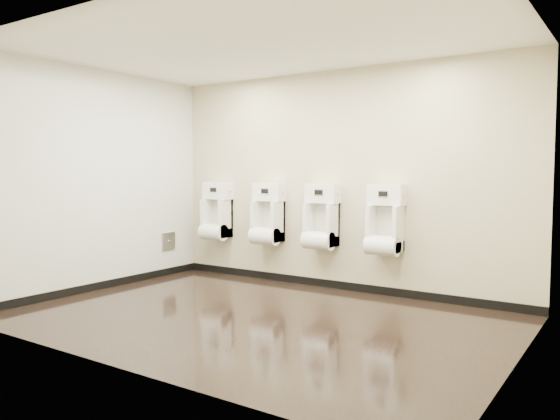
# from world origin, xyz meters

# --- Properties ---
(ground) EXTENTS (5.00, 3.50, 0.00)m
(ground) POSITION_xyz_m (0.00, 0.00, 0.00)
(ground) COLOR black
(ground) RESTS_ON ground
(ceiling) EXTENTS (5.00, 3.50, 0.00)m
(ceiling) POSITION_xyz_m (0.00, 0.00, 2.80)
(ceiling) COLOR white
(back_wall) EXTENTS (5.00, 0.02, 2.80)m
(back_wall) POSITION_xyz_m (0.00, 1.75, 1.40)
(back_wall) COLOR beige
(back_wall) RESTS_ON ground
(front_wall) EXTENTS (5.00, 0.02, 2.80)m
(front_wall) POSITION_xyz_m (0.00, -1.75, 1.40)
(front_wall) COLOR beige
(front_wall) RESTS_ON ground
(left_wall) EXTENTS (0.02, 3.50, 2.80)m
(left_wall) POSITION_xyz_m (-2.50, 0.00, 1.40)
(left_wall) COLOR beige
(left_wall) RESTS_ON ground
(right_wall) EXTENTS (0.02, 3.50, 2.80)m
(right_wall) POSITION_xyz_m (2.50, 0.00, 1.40)
(right_wall) COLOR beige
(right_wall) RESTS_ON ground
(tile_overlay_left) EXTENTS (0.01, 3.50, 2.80)m
(tile_overlay_left) POSITION_xyz_m (-2.50, 0.00, 1.40)
(tile_overlay_left) COLOR white
(tile_overlay_left) RESTS_ON ground
(skirting_back) EXTENTS (5.00, 0.02, 0.10)m
(skirting_back) POSITION_xyz_m (0.00, 1.74, 0.05)
(skirting_back) COLOR black
(skirting_back) RESTS_ON ground
(skirting_left) EXTENTS (0.02, 3.50, 0.10)m
(skirting_left) POSITION_xyz_m (-2.49, 0.00, 0.05)
(skirting_left) COLOR black
(skirting_left) RESTS_ON ground
(access_panel) EXTENTS (0.04, 0.25, 0.25)m
(access_panel) POSITION_xyz_m (-2.48, 1.20, 0.50)
(access_panel) COLOR #9E9EA3
(access_panel) RESTS_ON left_wall
(urinal_0) EXTENTS (0.44, 0.33, 0.83)m
(urinal_0) POSITION_xyz_m (-1.91, 1.60, 0.87)
(urinal_0) COLOR white
(urinal_0) RESTS_ON back_wall
(urinal_1) EXTENTS (0.44, 0.33, 0.83)m
(urinal_1) POSITION_xyz_m (-0.99, 1.60, 0.87)
(urinal_1) COLOR white
(urinal_1) RESTS_ON back_wall
(urinal_2) EXTENTS (0.44, 0.33, 0.83)m
(urinal_2) POSITION_xyz_m (-0.15, 1.60, 0.87)
(urinal_2) COLOR white
(urinal_2) RESTS_ON back_wall
(urinal_3) EXTENTS (0.44, 0.33, 0.83)m
(urinal_3) POSITION_xyz_m (0.72, 1.60, 0.87)
(urinal_3) COLOR white
(urinal_3) RESTS_ON back_wall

